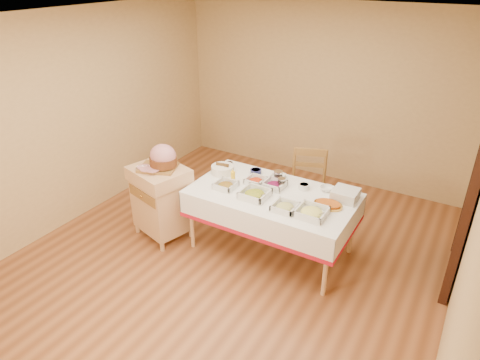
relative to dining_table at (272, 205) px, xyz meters
The scene contains 23 objects.
room_shell 0.82m from the dining_table, 135.00° to the right, with size 5.00×5.00×5.00m.
doorway 2.06m from the dining_table, 17.49° to the left, with size 0.09×1.10×2.20m.
dining_table is the anchor object (origin of this frame).
butcher_cart 1.35m from the dining_table, 162.81° to the right, with size 0.76×0.69×0.91m.
dining_chair 0.74m from the dining_table, 79.56° to the left, with size 0.57×0.56×1.00m.
ham_on_board 1.36m from the dining_table, 163.71° to the right, with size 0.44×0.42×0.29m.
serving_dish_a 0.57m from the dining_table, 162.57° to the right, with size 0.23×0.23×0.10m.
serving_dish_b 0.30m from the dining_table, 124.24° to the right, with size 0.29×0.29×0.12m.
serving_dish_c 0.42m from the dining_table, 43.12° to the right, with size 0.24×0.24×0.10m.
serving_dish_d 0.63m from the dining_table, 21.75° to the right, with size 0.29×0.29×0.11m.
serving_dish_e 0.35m from the dining_table, 157.90° to the left, with size 0.22×0.21×0.10m.
serving_dish_f 0.24m from the dining_table, 107.58° to the left, with size 0.24×0.23×0.11m.
small_bowl_left 0.88m from the dining_table, 155.91° to the left, with size 0.11×0.11×0.05m.
small_bowl_mid 0.55m from the dining_table, 139.99° to the left, with size 0.13×0.13×0.06m.
small_bowl_right 0.42m from the dining_table, 45.00° to the left, with size 0.12×0.12×0.06m.
bowl_white_imported 0.43m from the dining_table, 106.02° to the left, with size 0.17×0.17×0.04m, color silver.
bowl_small_imported 0.64m from the dining_table, 36.00° to the left, with size 0.15×0.15×0.05m, color silver.
preserve_jar_left 0.36m from the dining_table, 103.57° to the left, with size 0.11×0.11×0.14m.
preserve_jar_right 0.27m from the dining_table, 78.91° to the left, with size 0.09×0.09×0.12m.
mustard_bottle 0.57m from the dining_table, behind, with size 0.05×0.05×0.16m.
bread_basket 0.78m from the dining_table, 169.72° to the left, with size 0.27×0.27×0.12m.
plate_stack 0.81m from the dining_table, 20.34° to the left, with size 0.27×0.27×0.11m.
brass_platter 0.66m from the dining_table, ahead, with size 0.31×0.22×0.04m.
Camera 1 is at (2.11, -3.45, 3.04)m, focal length 32.00 mm.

